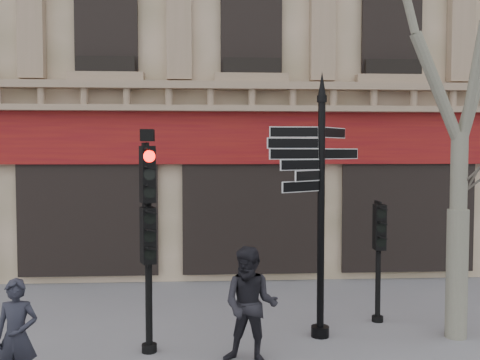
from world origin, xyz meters
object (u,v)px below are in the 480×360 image
object	(u,v)px
traffic_signal_main	(148,212)
pedestrian_b	(251,305)
fingerpost	(321,160)
pedestrian_a	(17,337)
traffic_signal_secondary	(379,240)

from	to	relation	value
traffic_signal_main	pedestrian_b	bearing A→B (deg)	-38.16
fingerpost	traffic_signal_main	xyz separation A→B (m)	(-2.92, -0.55, -0.83)
pedestrian_b	traffic_signal_main	bearing A→B (deg)	177.96
traffic_signal_main	pedestrian_b	world-z (taller)	traffic_signal_main
fingerpost	traffic_signal_main	bearing A→B (deg)	167.20
fingerpost	pedestrian_a	bearing A→B (deg)	179.65
pedestrian_a	fingerpost	bearing A→B (deg)	24.73
pedestrian_a	pedestrian_b	bearing A→B (deg)	16.17
traffic_signal_secondary	fingerpost	bearing A→B (deg)	-146.93
traffic_signal_main	pedestrian_a	size ratio (longest dim) A/B	2.33
traffic_signal_main	traffic_signal_secondary	xyz separation A→B (m)	(4.20, 1.31, -0.70)
fingerpost	pedestrian_a	world-z (taller)	fingerpost
pedestrian_a	traffic_signal_main	bearing A→B (deg)	42.32
traffic_signal_main	traffic_signal_secondary	distance (m)	4.45
fingerpost	pedestrian_a	distance (m)	5.45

